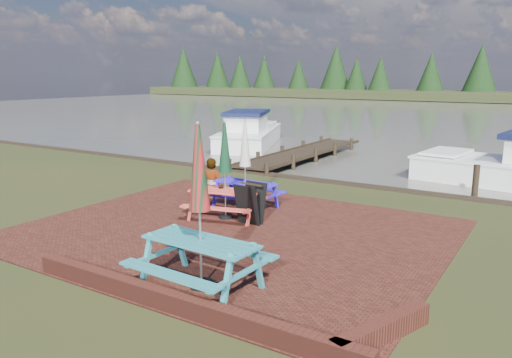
{
  "coord_description": "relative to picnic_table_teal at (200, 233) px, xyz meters",
  "views": [
    {
      "loc": [
        6.06,
        -7.72,
        3.44
      ],
      "look_at": [
        -0.07,
        2.08,
        1.0
      ],
      "focal_mm": 35.0,
      "sensor_mm": 36.0,
      "label": 1
    }
  ],
  "objects": [
    {
      "name": "boat_jetty",
      "position": [
        -9.01,
        15.42,
        -0.54
      ],
      "size": [
        4.85,
        7.35,
        2.02
      ],
      "rotation": [
        0.0,
        0.0,
        0.39
      ],
      "color": "white",
      "rests_on": "ground"
    },
    {
      "name": "paving",
      "position": [
        -1.26,
        2.72,
        -0.94
      ],
      "size": [
        9.0,
        7.5,
        0.02
      ],
      "primitive_type": "cube",
      "color": "#391712",
      "rests_on": "ground"
    },
    {
      "name": "picnic_table_red",
      "position": [
        -1.98,
        3.47,
        -0.12
      ],
      "size": [
        2.01,
        1.88,
        2.36
      ],
      "rotation": [
        0.0,
        0.0,
        0.25
      ],
      "color": "#E14939",
      "rests_on": "ground"
    },
    {
      "name": "jetty",
      "position": [
        -4.76,
        13.0,
        -0.83
      ],
      "size": [
        1.76,
        9.08,
        1.0
      ],
      "color": "black",
      "rests_on": "ground"
    },
    {
      "name": "picnic_table_blue",
      "position": [
        -2.11,
        4.52,
        -0.14
      ],
      "size": [
        1.73,
        1.56,
        2.3
      ],
      "rotation": [
        0.0,
        0.0,
        -0.05
      ],
      "color": "#2F1CD8",
      "rests_on": "ground"
    },
    {
      "name": "brick_wall",
      "position": [
        0.89,
        -0.7,
        -0.8
      ],
      "size": [
        6.21,
        1.79,
        0.3
      ],
      "color": "#4C1E16",
      "rests_on": "ground"
    },
    {
      "name": "ground",
      "position": [
        -1.26,
        1.72,
        -0.95
      ],
      "size": [
        120.0,
        120.0,
        0.0
      ],
      "primitive_type": "plane",
      "color": "black",
      "rests_on": "ground"
    },
    {
      "name": "picnic_table_teal",
      "position": [
        0.0,
        0.0,
        0.0
      ],
      "size": [
        2.03,
        1.82,
        2.7
      ],
      "rotation": [
        0.0,
        0.0,
        -0.05
      ],
      "color": "teal",
      "rests_on": "ground"
    },
    {
      "name": "water",
      "position": [
        -1.26,
        38.72,
        -0.95
      ],
      "size": [
        120.0,
        60.0,
        0.02
      ],
      "primitive_type": "cube",
      "color": "#4B4941",
      "rests_on": "ground"
    },
    {
      "name": "person",
      "position": [
        -4.31,
        5.99,
        -0.03
      ],
      "size": [
        0.79,
        0.66,
        1.84
      ],
      "primitive_type": "imported",
      "rotation": [
        0.0,
        0.0,
        3.52
      ],
      "color": "gray",
      "rests_on": "ground"
    },
    {
      "name": "chalkboard",
      "position": [
        -1.24,
        3.42,
        -0.45
      ],
      "size": [
        0.61,
        0.58,
        0.96
      ],
      "rotation": [
        0.0,
        0.0,
        -0.04
      ],
      "color": "black",
      "rests_on": "ground"
    }
  ]
}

